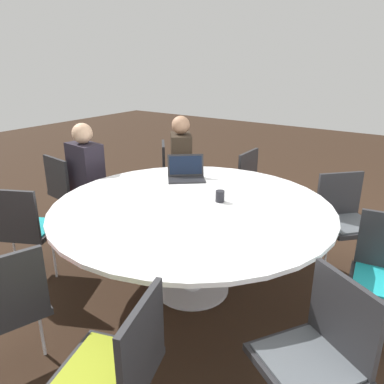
{
  "coord_description": "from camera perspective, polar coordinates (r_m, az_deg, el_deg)",
  "views": [
    {
      "loc": [
        2.18,
        1.51,
        1.81
      ],
      "look_at": [
        0.0,
        0.0,
        0.85
      ],
      "focal_mm": 35.0,
      "sensor_mm": 36.0,
      "label": 1
    }
  ],
  "objects": [
    {
      "name": "conference_table",
      "position": [
        2.88,
        -0.0,
        -3.44
      ],
      "size": [
        2.12,
        2.12,
        0.75
      ],
      "color": "#B7B7BC",
      "rests_on": "ground_plane"
    },
    {
      "name": "chair_3",
      "position": [
        2.42,
        -26.72,
        -14.84
      ],
      "size": [
        0.55,
        0.53,
        0.86
      ],
      "rotation": [
        0.0,
        0.0,
        9.11
      ],
      "color": "#262628",
      "rests_on": "ground_plane"
    },
    {
      "name": "chair_4",
      "position": [
        1.87,
        -11.26,
        -24.36
      ],
      "size": [
        0.55,
        0.54,
        0.86
      ],
      "rotation": [
        0.0,
        0.0,
        9.74
      ],
      "color": "#262628",
      "rests_on": "ground_plane"
    },
    {
      "name": "chair_0",
      "position": [
        4.5,
        -2.68,
        3.16
      ],
      "size": [
        0.61,
        0.6,
        0.86
      ],
      "rotation": [
        0.0,
        0.0,
        6.97
      ],
      "color": "#262628",
      "rests_on": "ground_plane"
    },
    {
      "name": "chair_2",
      "position": [
        3.36,
        -24.16,
        -4.59
      ],
      "size": [
        0.57,
        0.58,
        0.86
      ],
      "rotation": [
        0.0,
        0.0,
        8.31
      ],
      "color": "#262628",
      "rests_on": "ground_plane"
    },
    {
      "name": "chair_7",
      "position": [
        3.52,
        22.31,
        -3.24
      ],
      "size": [
        0.61,
        0.61,
        0.86
      ],
      "rotation": [
        0.0,
        0.0,
        11.81
      ],
      "color": "#262628",
      "rests_on": "ground_plane"
    },
    {
      "name": "person_0",
      "position": [
        4.23,
        -1.46,
        4.78
      ],
      "size": [
        0.42,
        0.4,
        1.21
      ],
      "rotation": [
        0.0,
        0.0,
        6.97
      ],
      "color": "#2D2319",
      "rests_on": "ground_plane"
    },
    {
      "name": "person_1",
      "position": [
        3.93,
        -15.64,
        2.86
      ],
      "size": [
        0.29,
        0.39,
        1.21
      ],
      "rotation": [
        0.0,
        0.0,
        7.73
      ],
      "color": "#231E28",
      "rests_on": "ground_plane"
    },
    {
      "name": "chair_5",
      "position": [
        2.0,
        18.71,
        -21.69
      ],
      "size": [
        0.59,
        0.6,
        0.86
      ],
      "rotation": [
        0.0,
        0.0,
        10.43
      ],
      "color": "#262628",
      "rests_on": "ground_plane"
    },
    {
      "name": "laptop",
      "position": [
        3.43,
        -0.91,
        2.91
      ],
      "size": [
        0.39,
        0.4,
        0.21
      ],
      "rotation": [
        0.0,
        0.0,
        2.26
      ],
      "color": "#232326",
      "rests_on": "conference_table"
    },
    {
      "name": "ground_plane",
      "position": [
        3.2,
        -0.0,
        -14.48
      ],
      "size": [
        16.0,
        16.0,
        0.0
      ],
      "primitive_type": "plane",
      "color": "black"
    },
    {
      "name": "chair_1",
      "position": [
        4.14,
        -18.16,
        0.66
      ],
      "size": [
        0.47,
        0.49,
        0.86
      ],
      "rotation": [
        0.0,
        0.0,
        7.73
      ],
      "color": "#262628",
      "rests_on": "ground_plane"
    },
    {
      "name": "coffee_cup",
      "position": [
        2.9,
        4.29,
        -0.64
      ],
      "size": [
        0.07,
        0.07,
        0.09
      ],
      "color": "black",
      "rests_on": "conference_table"
    },
    {
      "name": "chair_8",
      "position": [
        4.1,
        10.03,
        1.17
      ],
      "size": [
        0.45,
        0.43,
        0.86
      ],
      "rotation": [
        0.0,
        0.0,
        12.58
      ],
      "color": "#262628",
      "rests_on": "ground_plane"
    }
  ]
}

